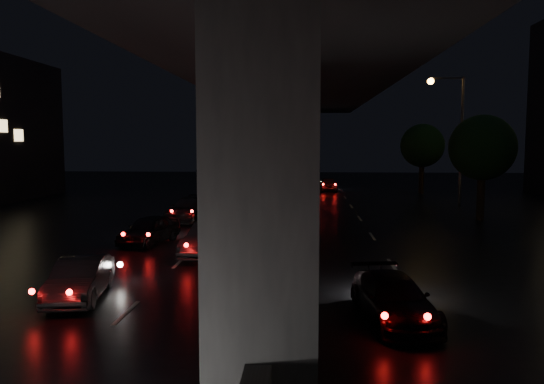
# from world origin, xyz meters

# --- Properties ---
(ground) EXTENTS (120.00, 120.00, 0.00)m
(ground) POSITION_xyz_m (0.00, 0.00, 0.00)
(ground) COLOR black
(ground) RESTS_ON ground
(viaduct) EXTENTS (12.00, 80.00, 10.50)m
(viaduct) POSITION_xyz_m (0.00, 5.00, 8.34)
(viaduct) COLOR #353538
(viaduct) RESTS_ON ground
(median_barrier) EXTENTS (0.45, 70.00, 0.85)m
(median_barrier) POSITION_xyz_m (0.00, 5.00, 0.42)
(median_barrier) COLOR #353538
(median_barrier) RESTS_ON ground
(tree_c) EXTENTS (3.80, 3.80, 6.12)m
(tree_c) POSITION_xyz_m (11.00, 12.00, 4.20)
(tree_c) COLOR black
(tree_c) RESTS_ON ground
(tree_d) EXTENTS (3.80, 3.80, 6.12)m
(tree_d) POSITION_xyz_m (11.00, 28.00, 4.20)
(tree_d) COLOR black
(tree_d) RESTS_ON ground
(streetlight_far) EXTENTS (2.52, 0.44, 9.00)m
(streetlight_far) POSITION_xyz_m (10.97, 18.00, 5.66)
(streetlight_far) COLOR #2D2D33
(streetlight_far) RESTS_ON ground
(car_3) EXTENTS (2.14, 4.10, 1.13)m
(car_3) POSITION_xyz_m (3.03, -6.15, 0.57)
(car_3) COLOR black
(car_3) RESTS_ON ground
(car_4) EXTENTS (1.82, 3.78, 1.19)m
(car_4) POSITION_xyz_m (-5.77, -4.82, 0.60)
(car_4) COLOR black
(car_4) RESTS_ON ground
(car_5) EXTENTS (1.97, 4.22, 1.34)m
(car_5) POSITION_xyz_m (-3.02, 1.31, 0.67)
(car_5) COLOR #252528
(car_5) RESTS_ON ground
(car_6) EXTENTS (2.34, 3.96, 1.26)m
(car_6) POSITION_xyz_m (-6.22, 3.54, 0.63)
(car_6) COLOR black
(car_6) RESTS_ON ground
(car_7) EXTENTS (2.44, 4.81, 1.34)m
(car_7) POSITION_xyz_m (-5.95, 10.64, 0.67)
(car_7) COLOR black
(car_7) RESTS_ON ground
(car_8) EXTENTS (1.95, 3.44, 1.10)m
(car_8) POSITION_xyz_m (-2.93, 12.17, 0.55)
(car_8) COLOR black
(car_8) RESTS_ON ground
(car_9) EXTENTS (1.47, 3.67, 1.19)m
(car_9) POSITION_xyz_m (-2.70, 19.69, 0.59)
(car_9) COLOR #3D3735
(car_9) RESTS_ON ground
(car_10) EXTENTS (3.08, 4.83, 1.24)m
(car_10) POSITION_xyz_m (-2.99, 25.98, 0.62)
(car_10) COLOR black
(car_10) RESTS_ON ground
(car_11) EXTENTS (3.24, 5.04, 1.29)m
(car_11) POSITION_xyz_m (-6.31, 28.38, 0.65)
(car_11) COLOR black
(car_11) RESTS_ON ground
(car_12) EXTENTS (1.56, 3.80, 1.29)m
(car_12) POSITION_xyz_m (2.86, 29.67, 0.65)
(car_12) COLOR #53555B
(car_12) RESTS_ON ground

